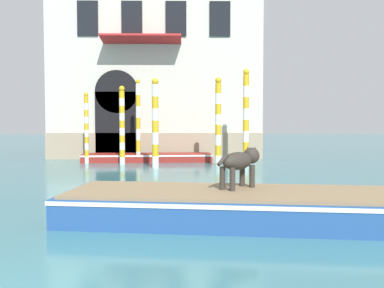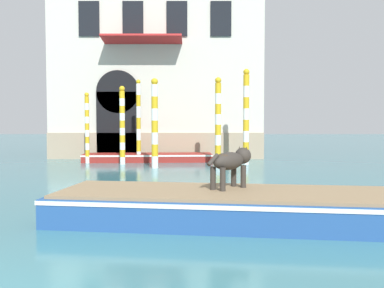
% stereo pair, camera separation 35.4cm
% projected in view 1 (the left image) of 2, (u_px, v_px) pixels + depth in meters
% --- Properties ---
extents(palazzo_left, '(11.51, 7.40, 17.26)m').
position_uv_depth(palazzo_left, '(157.00, 9.00, 26.38)').
color(palazzo_left, beige).
rests_on(palazzo_left, ground_plane).
extents(boat_foreground, '(8.30, 3.50, 0.64)m').
position_uv_depth(boat_foreground, '(259.00, 206.00, 9.17)').
color(boat_foreground, '#234C8C').
rests_on(boat_foreground, ground_plane).
extents(dog_on_deck, '(1.01, 1.02, 0.88)m').
position_uv_depth(dog_on_deck, '(240.00, 161.00, 9.54)').
color(dog_on_deck, '#332D28').
rests_on(dog_on_deck, boat_foreground).
extents(boat_moored_near_palazzo, '(6.47, 1.87, 0.40)m').
position_uv_depth(boat_moored_near_palazzo, '(147.00, 157.00, 22.41)').
color(boat_moored_near_palazzo, maroon).
rests_on(boat_moored_near_palazzo, ground_plane).
extents(mooring_pole_0, '(0.29, 0.29, 3.87)m').
position_uv_depth(mooring_pole_0, '(155.00, 123.00, 19.29)').
color(mooring_pole_0, white).
rests_on(mooring_pole_0, ground_plane).
extents(mooring_pole_1, '(0.21, 0.21, 3.39)m').
position_uv_depth(mooring_pole_1, '(86.00, 128.00, 21.42)').
color(mooring_pole_1, white).
rests_on(mooring_pole_1, ground_plane).
extents(mooring_pole_2, '(0.29, 0.29, 4.45)m').
position_uv_depth(mooring_pole_2, '(246.00, 116.00, 20.94)').
color(mooring_pole_2, white).
rests_on(mooring_pole_2, ground_plane).
extents(mooring_pole_3, '(0.22, 0.22, 4.03)m').
position_uv_depth(mooring_pole_3, '(138.00, 121.00, 21.71)').
color(mooring_pole_3, white).
rests_on(mooring_pole_3, ground_plane).
extents(mooring_pole_4, '(0.28, 0.28, 4.00)m').
position_uv_depth(mooring_pole_4, '(218.00, 121.00, 20.26)').
color(mooring_pole_4, white).
rests_on(mooring_pole_4, ground_plane).
extents(mooring_pole_5, '(0.26, 0.26, 3.66)m').
position_uv_depth(mooring_pole_5, '(122.00, 125.00, 20.87)').
color(mooring_pole_5, white).
rests_on(mooring_pole_5, ground_plane).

